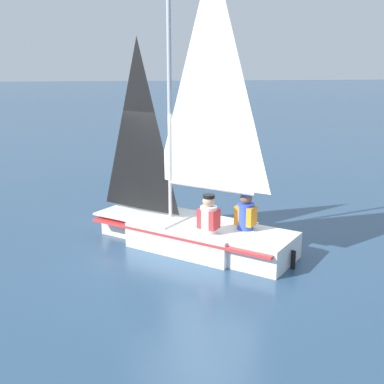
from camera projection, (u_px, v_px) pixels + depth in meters
name	position (u px, v px, depth m)	size (l,w,h in m)	color
ground_plane	(192.00, 246.00, 9.21)	(260.00, 260.00, 0.00)	#2D4C6B
sailboat_main	(192.00, 209.00, 9.02)	(3.66, 3.67, 5.32)	white
sailor_helm	(209.00, 224.00, 8.51)	(0.42, 0.42, 1.16)	black
sailor_crew	(245.00, 221.00, 8.70)	(0.42, 0.42, 1.16)	black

